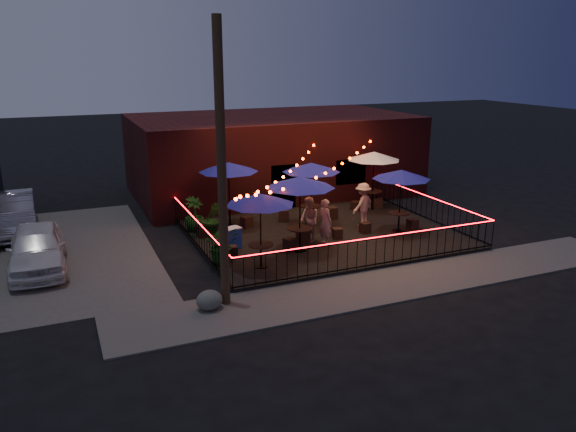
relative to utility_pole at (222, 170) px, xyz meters
name	(u,v)px	position (x,y,z in m)	size (l,w,h in m)	color
ground	(346,252)	(5.40, 2.60, -4.00)	(110.00, 110.00, 0.00)	black
patio	(322,235)	(5.40, 4.60, -3.92)	(10.00, 8.00, 0.15)	black
sidewalk	(396,283)	(5.40, -0.65, -3.98)	(18.00, 2.50, 0.05)	#464341
brick_building	(272,154)	(6.40, 12.59, -2.00)	(14.00, 8.00, 4.00)	#3A1011
utility_pole	(222,170)	(0.00, 0.00, 0.00)	(0.26, 0.26, 8.00)	#3B2618
fence_front	(376,252)	(5.40, 0.60, -3.34)	(10.00, 0.04, 1.04)	black
fence_left	(199,236)	(0.40, 4.60, -3.34)	(0.04, 8.00, 1.04)	black
fence_right	(426,208)	(10.40, 4.60, -3.34)	(0.04, 8.00, 1.04)	black
festoon_lights	(303,178)	(4.39, 4.30, -1.48)	(10.02, 8.72, 1.32)	#FF2800
cafe_table_0	(260,200)	(1.87, 2.09, -1.54)	(2.48, 2.48, 2.52)	black
cafe_table_1	(228,168)	(2.30, 6.95, -1.40)	(3.05, 3.05, 2.68)	black
cafe_table_2	(300,183)	(3.72, 3.06, -1.35)	(3.10, 3.10, 2.74)	black
cafe_table_3	(311,168)	(5.47, 5.81, -1.45)	(3.06, 3.06, 2.63)	black
cafe_table_4	(401,175)	(8.32, 3.58, -1.55)	(2.89, 2.89, 2.52)	black
cafe_table_5	(374,157)	(9.20, 7.07, -1.44)	(2.86, 2.86, 2.64)	black
bistro_chair_0	(232,252)	(1.27, 3.35, -3.65)	(0.34, 0.34, 0.40)	black
bistro_chair_1	(290,245)	(3.39, 3.18, -3.62)	(0.39, 0.39, 0.46)	black
bistro_chair_2	(203,230)	(0.91, 6.02, -3.59)	(0.43, 0.43, 0.51)	black
bistro_chair_3	(247,222)	(2.87, 6.48, -3.62)	(0.39, 0.39, 0.46)	black
bistro_chair_4	(303,236)	(4.22, 3.85, -3.60)	(0.42, 0.42, 0.49)	black
bistro_chair_5	(337,233)	(5.63, 3.76, -3.65)	(0.35, 0.35, 0.41)	black
bistro_chair_6	(284,215)	(4.63, 6.74, -3.60)	(0.42, 0.42, 0.50)	black
bistro_chair_7	(331,213)	(6.68, 6.28, -3.60)	(0.43, 0.43, 0.51)	black
bistro_chair_8	(365,228)	(6.98, 3.94, -3.64)	(0.35, 0.35, 0.42)	black
bistro_chair_9	(412,225)	(8.97, 3.56, -3.63)	(0.37, 0.37, 0.43)	black
bistro_chair_10	(355,206)	(8.33, 7.09, -3.65)	(0.34, 0.34, 0.40)	black
bistro_chair_11	(377,203)	(9.41, 6.96, -3.61)	(0.41, 0.41, 0.48)	black
patron_a	(325,222)	(4.89, 3.35, -2.98)	(0.63, 0.42, 1.74)	tan
patron_b	(309,220)	(4.47, 3.87, -2.99)	(0.83, 0.65, 1.72)	tan
patron_c	(363,204)	(7.42, 4.92, -2.95)	(1.16, 0.66, 1.79)	#D2A091
potted_shrub_a	(222,244)	(0.80, 3.00, -3.20)	(1.18, 1.02, 1.31)	#123510
potted_shrub_b	(213,219)	(1.27, 5.87, -3.13)	(0.79, 0.64, 1.44)	#113B13
potted_shrub_c	(194,214)	(0.80, 6.91, -3.16)	(0.77, 0.77, 1.37)	#123910
cooler	(233,238)	(1.56, 4.25, -3.45)	(0.70, 0.59, 0.79)	blue
boulder	(209,300)	(-0.55, -0.20, -3.68)	(0.82, 0.70, 0.64)	#464641
car_white	(37,248)	(-5.00, 5.16, -3.24)	(1.79, 4.45, 1.52)	silver
car_silver	(12,214)	(-5.94, 9.95, -3.19)	(1.71, 4.89, 1.61)	#A2A3AB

